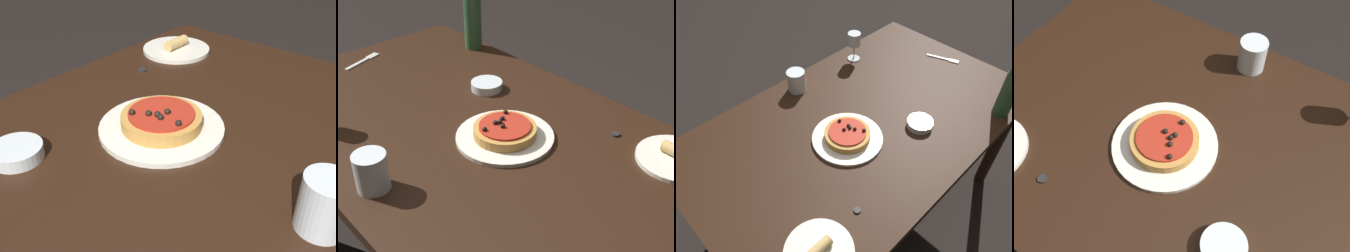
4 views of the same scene
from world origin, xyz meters
TOP-DOWN VIEW (x-y plane):
  - dining_table at (0.00, 0.00)m, footprint 1.49×0.89m
  - dinner_plate at (-0.13, -0.04)m, footprint 0.28×0.28m
  - pizza at (-0.13, -0.04)m, footprint 0.18×0.18m
  - water_cup at (-0.07, 0.35)m, footprint 0.08×0.08m
  - side_bowl at (0.14, -0.19)m, footprint 0.11×0.11m
  - side_plate at (-0.51, -0.30)m, footprint 0.21×0.21m
  - bottle_cap at (-0.33, -0.28)m, footprint 0.02×0.02m

SIDE VIEW (x-z plane):
  - dining_table at x=0.00m, z-range 0.28..0.99m
  - bottle_cap at x=-0.33m, z-range 0.71..0.72m
  - dinner_plate at x=-0.13m, z-range 0.71..0.73m
  - side_plate at x=-0.51m, z-range 0.70..0.74m
  - side_bowl at x=0.14m, z-range 0.71..0.74m
  - pizza at x=-0.13m, z-range 0.72..0.76m
  - water_cup at x=-0.07m, z-range 0.71..0.81m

